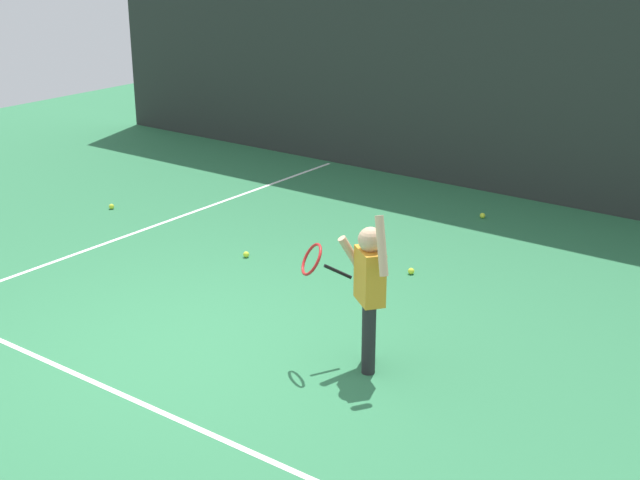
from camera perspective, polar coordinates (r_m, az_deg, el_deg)
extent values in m
plane|color=#2D7247|center=(7.73, -8.29, -6.63)|extent=(20.00, 20.00, 0.00)
cube|color=white|center=(7.18, -13.62, -9.22)|extent=(9.00, 0.05, 0.00)
cube|color=white|center=(10.10, -14.59, -0.55)|extent=(0.05, 9.00, 0.00)
cube|color=#282D2B|center=(11.69, 11.35, 11.86)|extent=(13.64, 0.08, 3.71)
cylinder|color=slate|center=(15.76, -11.58, 14.16)|extent=(0.09, 0.09, 3.86)
cylinder|color=slate|center=(12.83, 2.31, 13.27)|extent=(0.09, 0.09, 3.86)
cylinder|color=#232326|center=(7.25, 3.15, -5.78)|extent=(0.11, 0.11, 0.58)
cylinder|color=#232326|center=(7.08, 3.16, -6.45)|extent=(0.11, 0.11, 0.58)
cube|color=orange|center=(6.95, 3.23, -2.34)|extent=(0.34, 0.32, 0.44)
sphere|color=tan|center=(6.84, 3.28, 0.03)|extent=(0.20, 0.20, 0.20)
cylinder|color=tan|center=(6.67, 3.99, -0.38)|extent=(0.21, 0.18, 0.46)
cylinder|color=tan|center=(7.08, 2.27, -1.31)|extent=(0.23, 0.27, 0.43)
cylinder|color=black|center=(7.16, 1.16, -2.05)|extent=(0.17, 0.21, 0.15)
torus|color=red|center=(7.05, -0.55, -1.25)|extent=(0.32, 0.30, 0.26)
sphere|color=#CCE033|center=(9.56, -4.78, -0.93)|extent=(0.07, 0.07, 0.07)
sphere|color=#CCE033|center=(11.41, -13.28, 2.12)|extent=(0.07, 0.07, 0.07)
sphere|color=#CCE033|center=(9.13, 5.89, -2.01)|extent=(0.07, 0.07, 0.07)
sphere|color=#CCE033|center=(10.95, 10.43, 1.56)|extent=(0.07, 0.07, 0.07)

